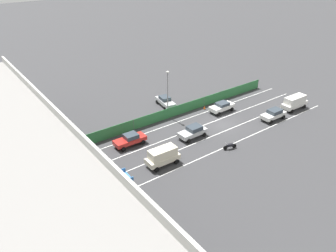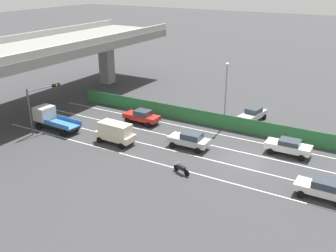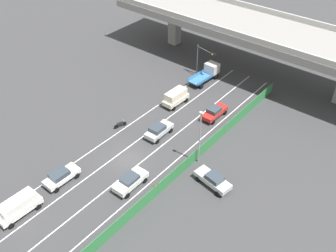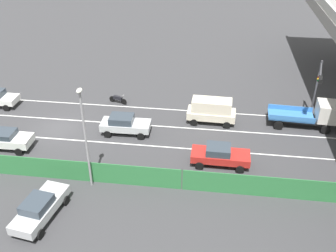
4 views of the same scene
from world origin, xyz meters
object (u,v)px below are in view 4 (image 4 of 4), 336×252
at_px(car_sedan_silver, 125,124).
at_px(parked_wagon_silver, 40,208).
at_px(traffic_cone, 11,163).
at_px(car_sedan_red, 220,155).
at_px(motorcycle, 118,99).
at_px(flatbed_truck_blue, 315,114).
at_px(car_van_cream, 212,110).
at_px(car_sedan_white, 4,139).
at_px(street_lamp, 85,130).
at_px(traffic_light, 318,83).

height_order(car_sedan_silver, parked_wagon_silver, car_sedan_silver).
bearing_deg(parked_wagon_silver, car_sedan_silver, 164.36).
bearing_deg(traffic_cone, car_sedan_red, 98.61).
distance_m(car_sedan_red, motorcycle, 13.52).
distance_m(flatbed_truck_blue, parked_wagon_silver, 24.06).
bearing_deg(car_van_cream, car_sedan_white, -68.89).
relative_size(street_lamp, traffic_cone, 11.51).
bearing_deg(parked_wagon_silver, flatbed_truck_blue, 125.74).
height_order(car_sedan_red, traffic_light, traffic_light).
bearing_deg(car_sedan_silver, flatbed_truck_blue, 101.11).
bearing_deg(car_van_cream, traffic_light, 99.13).
height_order(car_sedan_white, traffic_light, traffic_light).
relative_size(car_sedan_silver, parked_wagon_silver, 0.90).
xyz_separation_m(flatbed_truck_blue, street_lamp, (10.40, -17.33, 3.35)).
bearing_deg(traffic_cone, car_sedan_silver, 127.86).
relative_size(traffic_light, traffic_cone, 8.00).
relative_size(car_sedan_silver, street_lamp, 0.56).
bearing_deg(motorcycle, car_sedan_silver, 20.05).
relative_size(car_sedan_red, parked_wagon_silver, 0.94).
height_order(car_sedan_red, flatbed_truck_blue, flatbed_truck_blue).
bearing_deg(motorcycle, car_sedan_red, 49.14).
bearing_deg(car_sedan_white, traffic_light, 107.03).
relative_size(car_sedan_white, traffic_light, 0.83).
xyz_separation_m(car_sedan_silver, street_lamp, (7.16, -0.83, 3.70)).
distance_m(car_van_cream, parked_wagon_silver, 17.20).
height_order(car_sedan_silver, traffic_light, traffic_light).
bearing_deg(parked_wagon_silver, car_sedan_white, -139.63).
bearing_deg(parked_wagon_silver, street_lamp, 148.94).
height_order(traffic_light, traffic_cone, traffic_light).
relative_size(car_van_cream, parked_wagon_silver, 0.91).
height_order(car_sedan_silver, motorcycle, car_sedan_silver).
bearing_deg(motorcycle, street_lamp, 5.15).
xyz_separation_m(parked_wagon_silver, traffic_cone, (-4.94, -4.53, -0.59)).
height_order(motorcycle, street_lamp, street_lamp).
relative_size(car_van_cream, motorcycle, 2.31).
distance_m(car_sedan_silver, motorcycle, 5.72).
height_order(car_sedan_red, parked_wagon_silver, parked_wagon_silver).
height_order(parked_wagon_silver, street_lamp, street_lamp).
height_order(parked_wagon_silver, traffic_cone, parked_wagon_silver).
xyz_separation_m(car_sedan_silver, traffic_cone, (5.87, -7.55, -0.61)).
bearing_deg(car_sedan_white, flatbed_truck_blue, 104.74).
bearing_deg(street_lamp, car_sedan_silver, 173.40).
relative_size(car_sedan_white, parked_wagon_silver, 0.93).
distance_m(parked_wagon_silver, traffic_cone, 6.73).
xyz_separation_m(car_van_cream, traffic_light, (-1.46, 9.08, 2.56)).
bearing_deg(street_lamp, car_sedan_white, -113.41).
height_order(car_van_cream, parked_wagon_silver, car_van_cream).
xyz_separation_m(car_sedan_silver, traffic_light, (-4.34, 16.46, 2.91)).
distance_m(car_van_cream, street_lamp, 13.39).
xyz_separation_m(traffic_light, traffic_cone, (10.21, -24.01, -3.52)).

